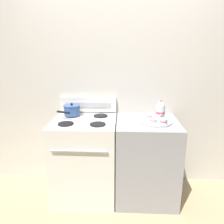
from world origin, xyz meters
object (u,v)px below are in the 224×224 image
saucepan (72,110)px  stove (86,158)px  teapot (160,111)px  creamer_jug (164,121)px  serving_tray (156,122)px  teacup_right (153,122)px  teacup_left (149,117)px

saucepan → stove: bearing=-41.4°
stove → teapot: teapot is taller
saucepan → teapot: bearing=-10.3°
stove → creamer_jug: 0.97m
serving_tray → teacup_right: size_ratio=3.02×
serving_tray → teacup_right: teacup_right is taller
teacup_right → creamer_jug: creamer_jug is taller
stove → saucepan: (-0.17, 0.15, 0.52)m
serving_tray → creamer_jug: size_ratio=4.45×
stove → saucepan: size_ratio=3.18×
serving_tray → teapot: size_ratio=1.47×
saucepan → teacup_right: size_ratio=2.63×
saucepan → teapot: (0.97, -0.18, 0.05)m
saucepan → teacup_right: 0.93m
saucepan → teapot: teapot is taller
serving_tray → creamer_jug: 0.12m
teapot → saucepan: bearing=169.7°
serving_tray → teacup_left: 0.10m
saucepan → teacup_right: (0.89, -0.27, -0.03)m
stove → teapot: bearing=-2.3°
saucepan → teapot: 0.99m
saucepan → teacup_left: bearing=-7.7°
serving_tray → teacup_left: size_ratio=3.02×
saucepan → teacup_right: bearing=-16.8°
saucepan → serving_tray: 0.95m
teacup_right → teacup_left: bearing=100.0°
stove → teapot: size_ratio=4.06×
stove → teacup_left: teacup_left is taller
saucepan → serving_tray: saucepan is taller
teacup_left → teapot: bearing=-28.8°
teacup_right → stove: bearing=170.3°
stove → saucepan: saucepan is taller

